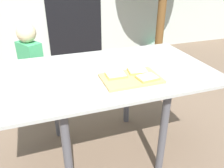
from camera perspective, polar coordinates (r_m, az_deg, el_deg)
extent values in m
plane|color=brown|center=(2.04, -1.94, -16.15)|extent=(16.00, 16.00, 0.00)
cube|color=#A4A69F|center=(1.63, -2.33, 2.75)|extent=(1.57, 0.89, 0.02)
cylinder|color=#4C4C51|center=(1.51, -10.99, -17.13)|extent=(0.05, 0.05, 0.71)
cylinder|color=#4C4C51|center=(1.68, 12.60, -11.83)|extent=(0.05, 0.05, 0.71)
cylinder|color=#4C4C51|center=(2.04, -13.95, -4.32)|extent=(0.05, 0.05, 0.71)
cylinder|color=#4C4C51|center=(2.18, 3.75, -1.44)|extent=(0.05, 0.05, 0.71)
cube|color=tan|center=(1.51, 4.74, 1.43)|extent=(0.38, 0.25, 0.02)
cube|color=#E4A54F|center=(1.49, 8.81, 1.55)|extent=(0.14, 0.12, 0.01)
cube|color=beige|center=(1.49, 8.83, 1.85)|extent=(0.13, 0.11, 0.00)
cube|color=#E4A54F|center=(1.51, 1.01, 2.22)|extent=(0.13, 0.11, 0.01)
cube|color=beige|center=(1.51, 1.01, 2.51)|extent=(0.12, 0.10, 0.00)
cube|color=#E4A54F|center=(1.58, 6.44, 3.23)|extent=(0.15, 0.12, 0.01)
cube|color=beige|center=(1.58, 6.45, 3.51)|extent=(0.13, 0.11, 0.00)
cylinder|color=silver|center=(1.90, 8.47, 6.65)|extent=(0.19, 0.19, 0.01)
cylinder|color=silver|center=(1.63, -19.61, 1.83)|extent=(0.19, 0.19, 0.01)
cylinder|color=#441E39|center=(2.57, -19.12, -1.71)|extent=(0.09, 0.09, 0.44)
cylinder|color=#441E39|center=(2.46, -17.36, -2.74)|extent=(0.09, 0.09, 0.44)
cube|color=#3FA566|center=(2.36, -19.61, 5.93)|extent=(0.24, 0.28, 0.33)
sphere|color=#CFBC8D|center=(2.29, -20.60, 11.83)|extent=(0.18, 0.18, 0.18)
cylinder|color=brown|center=(3.67, 12.16, 16.15)|extent=(0.12, 0.12, 1.46)
cylinder|color=#39B270|center=(4.44, 11.43, 8.58)|extent=(0.37, 0.37, 0.03)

